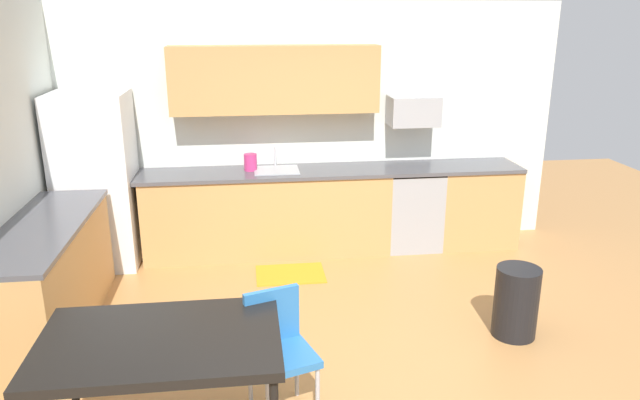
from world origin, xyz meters
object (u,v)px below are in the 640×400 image
Objects in this scene: refrigerator at (96,181)px; trash_bin at (516,302)px; oven_range at (411,208)px; chair_near_table at (278,344)px; kettle at (251,163)px; microwave at (413,111)px; dining_table at (160,347)px.

trash_bin is at bearing -28.26° from refrigerator.
oven_range is at bearing 1.35° from refrigerator.
chair_near_table reaches higher than trash_bin.
oven_range is 4.55× the size of kettle.
trash_bin is 3.00× the size of kettle.
microwave is at bearing 60.10° from chair_near_table.
trash_bin is (3.71, -1.99, -0.61)m from refrigerator.
microwave is at bearing 90.00° from oven_range.
microwave is 4.09m from dining_table.
oven_range is 1.69× the size of microwave.
kettle is (-2.12, 2.12, 0.72)m from trash_bin.
oven_range is 1.52× the size of trash_bin.
trash_bin is at bearing -81.29° from oven_range.
refrigerator reaches higher than kettle.
kettle is at bearing 4.67° from refrigerator.
refrigerator reaches higher than trash_bin.
microwave is 0.64× the size of chair_near_table.
trash_bin is at bearing -81.68° from microwave.
chair_near_table reaches higher than dining_table.
chair_near_table is 4.25× the size of kettle.
oven_range is 0.65× the size of dining_table.
kettle is (-1.80, 0.05, 0.56)m from oven_range.
dining_table reaches higher than trash_bin.
oven_range is at bearing 52.58° from dining_table.
refrigerator reaches higher than chair_near_table.
dining_table is (-2.38, -3.12, 0.26)m from oven_range.
chair_near_table is at bearing 22.64° from dining_table.
chair_near_table is at bearing -119.90° from microwave.
refrigerator is 1.60m from kettle.
chair_near_table is at bearing -58.02° from refrigerator.
chair_near_table is (-1.68, -2.82, 0.05)m from oven_range.
kettle reaches higher than dining_table.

